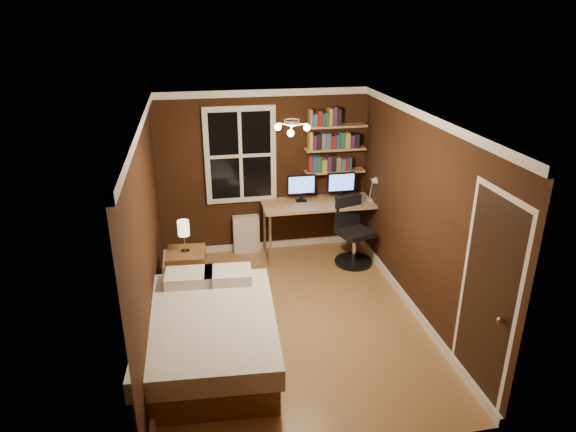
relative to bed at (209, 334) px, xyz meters
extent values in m
plane|color=olive|center=(1.00, 0.55, -0.29)|extent=(4.20, 4.20, 0.00)
cube|color=black|center=(1.00, 2.65, 0.96)|extent=(3.20, 0.04, 2.50)
cube|color=black|center=(-0.60, 0.55, 0.96)|extent=(0.04, 4.20, 2.50)
cube|color=black|center=(2.60, 0.55, 0.96)|extent=(0.04, 4.20, 2.50)
cube|color=white|center=(1.00, 0.55, 2.21)|extent=(3.20, 4.20, 0.02)
cube|color=white|center=(0.65, 2.62, 1.26)|extent=(1.06, 0.06, 1.46)
sphere|color=#BE9044|center=(2.55, -1.30, 0.71)|extent=(0.06, 0.06, 0.06)
cube|color=#A67C50|center=(2.08, 2.53, 0.96)|extent=(0.92, 0.22, 0.03)
cube|color=#A67C50|center=(2.08, 2.53, 1.31)|extent=(0.92, 0.22, 0.03)
cube|color=#A67C50|center=(2.08, 2.53, 1.66)|extent=(0.92, 0.22, 0.03)
cube|color=brown|center=(0.00, -0.03, -0.13)|extent=(1.46, 2.00, 0.31)
cube|color=silver|center=(0.00, -0.03, 0.14)|extent=(1.55, 2.07, 0.23)
cube|color=white|center=(-0.19, 0.73, 0.32)|extent=(0.58, 0.42, 0.13)
cube|color=white|center=(0.27, 0.71, 0.32)|extent=(0.58, 0.42, 0.13)
cube|color=brown|center=(-0.23, 1.43, 0.02)|extent=(0.53, 0.53, 0.62)
cube|color=silver|center=(0.69, 2.54, 0.01)|extent=(0.40, 0.14, 0.60)
cube|color=#A67C50|center=(1.82, 2.30, 0.54)|extent=(1.79, 0.67, 0.04)
cylinder|color=beige|center=(0.99, 2.00, 0.11)|extent=(0.04, 0.04, 0.80)
cylinder|color=beige|center=(2.65, 2.00, 0.11)|extent=(0.04, 0.04, 0.80)
cylinder|color=beige|center=(0.99, 2.59, 0.11)|extent=(0.04, 0.04, 0.80)
cylinder|color=beige|center=(2.65, 2.59, 0.11)|extent=(0.04, 0.04, 0.80)
cylinder|color=black|center=(2.23, 1.85, -0.26)|extent=(0.56, 0.56, 0.05)
cylinder|color=silver|center=(2.23, 1.85, -0.03)|extent=(0.06, 0.06, 0.42)
cube|color=black|center=(2.23, 1.85, 0.21)|extent=(0.57, 0.57, 0.07)
cube|color=black|center=(2.16, 2.04, 0.49)|extent=(0.43, 0.18, 0.48)
camera|label=1|loc=(-0.02, -4.75, 3.29)|focal=32.00mm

